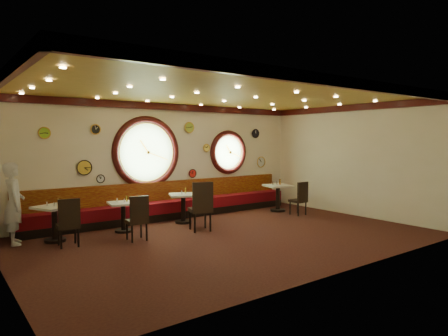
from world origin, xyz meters
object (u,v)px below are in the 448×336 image
at_px(table_b, 123,213).
at_px(chair_a, 69,219).
at_px(chair_b, 138,215).
at_px(condiment_d_pepper, 277,183).
at_px(condiment_b_salt, 117,200).
at_px(condiment_b_pepper, 124,201).
at_px(condiment_b_bottle, 127,199).
at_px(condiment_a_salt, 47,204).
at_px(condiment_a_pepper, 54,204).
at_px(condiment_c_bottle, 185,190).
at_px(table_d, 278,195).
at_px(condiment_d_salt, 273,183).
at_px(condiment_c_pepper, 182,192).
at_px(waiter, 14,203).
at_px(condiment_a_bottle, 59,201).
at_px(condiment_c_salt, 182,193).
at_px(table_a, 55,219).
at_px(chair_d, 300,196).
at_px(table_c, 183,205).
at_px(chair_c, 201,203).

relative_size(table_b, chair_a, 1.20).
height_order(chair_b, condiment_d_pepper, chair_b).
bearing_deg(condiment_b_salt, condiment_b_pepper, -36.59).
bearing_deg(condiment_b_bottle, condiment_b_pepper, -137.48).
bearing_deg(condiment_a_salt, condiment_a_pepper, -56.07).
bearing_deg(chair_b, condiment_c_bottle, 34.99).
bearing_deg(table_d, condiment_d_salt, 141.58).
bearing_deg(condiment_c_bottle, condiment_a_salt, -179.29).
bearing_deg(condiment_c_bottle, condiment_d_pepper, -5.69).
bearing_deg(chair_a, condiment_c_bottle, 19.16).
distance_m(condiment_c_pepper, waiter, 3.92).
height_order(table_b, condiment_b_pepper, condiment_b_pepper).
relative_size(table_d, condiment_d_pepper, 7.93).
height_order(condiment_b_pepper, condiment_a_bottle, condiment_a_bottle).
bearing_deg(condiment_c_salt, condiment_b_salt, 179.80).
bearing_deg(table_d, condiment_b_bottle, 177.45).
distance_m(chair_b, condiment_d_pepper, 5.03).
height_order(condiment_a_salt, condiment_d_salt, condiment_d_salt).
distance_m(condiment_b_pepper, waiter, 2.31).
xyz_separation_m(condiment_b_pepper, condiment_c_bottle, (1.79, 0.19, 0.09)).
xyz_separation_m(table_a, table_d, (6.45, -0.18, 0.02)).
xyz_separation_m(table_b, chair_d, (4.97, -1.04, 0.11)).
bearing_deg(condiment_d_salt, condiment_b_bottle, 178.59).
distance_m(table_b, condiment_c_salt, 1.68).
bearing_deg(chair_a, table_c, 18.02).
xyz_separation_m(chair_d, condiment_a_bottle, (-6.39, 1.17, 0.29)).
height_order(table_b, condiment_b_bottle, condiment_b_bottle).
distance_m(table_c, condiment_c_bottle, 0.40).
distance_m(table_d, condiment_c_salt, 3.29).
bearing_deg(condiment_d_salt, condiment_a_bottle, 178.09).
bearing_deg(table_c, chair_c, -97.76).
height_order(condiment_c_salt, condiment_c_bottle, condiment_c_bottle).
bearing_deg(chair_d, table_c, 161.27).
height_order(condiment_b_salt, waiter, waiter).
relative_size(condiment_b_pepper, condiment_c_pepper, 0.85).
xyz_separation_m(table_c, table_d, (3.23, -0.22, 0.03)).
height_order(table_b, condiment_c_pepper, condiment_c_pepper).
relative_size(table_c, waiter, 0.53).
bearing_deg(chair_d, condiment_d_salt, 100.22).
xyz_separation_m(condiment_b_salt, condiment_d_pepper, (5.00, -0.22, 0.10)).
bearing_deg(table_d, chair_b, -170.46).
distance_m(condiment_c_salt, condiment_a_bottle, 3.06).
relative_size(chair_c, condiment_d_pepper, 6.45).
xyz_separation_m(table_d, condiment_a_pepper, (-6.47, 0.12, 0.31)).
distance_m(table_b, condiment_d_pepper, 4.90).
height_order(condiment_a_pepper, condiment_b_pepper, condiment_a_pepper).
bearing_deg(table_b, condiment_c_bottle, 4.57).
height_order(table_a, condiment_b_pepper, condiment_b_pepper).
bearing_deg(condiment_d_salt, table_b, 179.14).
xyz_separation_m(condiment_d_salt, condiment_a_pepper, (-6.34, 0.02, -0.04)).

